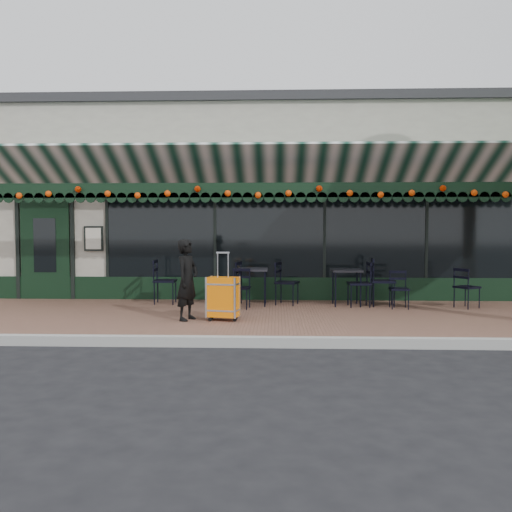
{
  "coord_description": "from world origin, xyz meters",
  "views": [
    {
      "loc": [
        0.36,
        -7.89,
        1.74
      ],
      "look_at": [
        -0.01,
        1.6,
        1.24
      ],
      "focal_mm": 38.0,
      "sensor_mm": 36.0,
      "label": 1
    }
  ],
  "objects_px": {
    "woman": "(187,280)",
    "chair_a_right": "(383,282)",
    "chair_a_front": "(399,289)",
    "chair_b_left": "(229,283)",
    "suitcase": "(223,298)",
    "chair_b_right": "(287,283)",
    "cafe_table_b": "(253,272)",
    "cafe_table_a": "(347,273)",
    "chair_b_front": "(240,288)",
    "chair_a_left": "(359,284)",
    "chair_solo": "(165,281)",
    "chair_a_extra": "(467,288)"
  },
  "relations": [
    {
      "from": "cafe_table_b",
      "to": "chair_a_extra",
      "type": "distance_m",
      "value": 4.28
    },
    {
      "from": "woman",
      "to": "suitcase",
      "type": "bearing_deg",
      "value": -69.2
    },
    {
      "from": "chair_a_right",
      "to": "chair_b_left",
      "type": "xyz_separation_m",
      "value": [
        -3.13,
        0.04,
        -0.04
      ]
    },
    {
      "from": "suitcase",
      "to": "chair_a_left",
      "type": "bearing_deg",
      "value": 46.7
    },
    {
      "from": "chair_a_right",
      "to": "chair_b_left",
      "type": "height_order",
      "value": "chair_a_right"
    },
    {
      "from": "woman",
      "to": "cafe_table_a",
      "type": "bearing_deg",
      "value": -35.84
    },
    {
      "from": "chair_a_front",
      "to": "chair_b_left",
      "type": "height_order",
      "value": "chair_b_left"
    },
    {
      "from": "suitcase",
      "to": "cafe_table_a",
      "type": "distance_m",
      "value": 3.01
    },
    {
      "from": "cafe_table_a",
      "to": "chair_b_right",
      "type": "xyz_separation_m",
      "value": [
        -1.21,
        0.08,
        -0.21
      ]
    },
    {
      "from": "chair_b_left",
      "to": "chair_a_left",
      "type": "bearing_deg",
      "value": 98.36
    },
    {
      "from": "chair_a_right",
      "to": "chair_b_front",
      "type": "height_order",
      "value": "chair_a_right"
    },
    {
      "from": "chair_a_right",
      "to": "chair_b_left",
      "type": "relative_size",
      "value": 1.08
    },
    {
      "from": "chair_a_front",
      "to": "chair_b_front",
      "type": "xyz_separation_m",
      "value": [
        -3.13,
        -0.14,
        0.02
      ]
    },
    {
      "from": "chair_a_extra",
      "to": "chair_b_right",
      "type": "bearing_deg",
      "value": 52.37
    },
    {
      "from": "chair_a_right",
      "to": "chair_b_right",
      "type": "distance_m",
      "value": 1.95
    },
    {
      "from": "chair_a_right",
      "to": "chair_solo",
      "type": "relative_size",
      "value": 1.05
    },
    {
      "from": "cafe_table_a",
      "to": "chair_solo",
      "type": "height_order",
      "value": "chair_solo"
    },
    {
      "from": "chair_b_right",
      "to": "chair_solo",
      "type": "xyz_separation_m",
      "value": [
        -2.55,
        0.05,
        0.02
      ]
    },
    {
      "from": "woman",
      "to": "chair_a_front",
      "type": "distance_m",
      "value": 4.23
    },
    {
      "from": "chair_b_front",
      "to": "chair_a_right",
      "type": "bearing_deg",
      "value": 16.43
    },
    {
      "from": "chair_a_extra",
      "to": "chair_b_front",
      "type": "relative_size",
      "value": 1.02
    },
    {
      "from": "chair_solo",
      "to": "chair_b_front",
      "type": "bearing_deg",
      "value": -113.76
    },
    {
      "from": "chair_a_left",
      "to": "chair_a_right",
      "type": "xyz_separation_m",
      "value": [
        0.5,
        0.11,
        0.04
      ]
    },
    {
      "from": "suitcase",
      "to": "chair_b_left",
      "type": "height_order",
      "value": "suitcase"
    },
    {
      "from": "chair_b_front",
      "to": "chair_a_extra",
      "type": "bearing_deg",
      "value": 10.46
    },
    {
      "from": "cafe_table_a",
      "to": "cafe_table_b",
      "type": "relative_size",
      "value": 0.98
    },
    {
      "from": "suitcase",
      "to": "chair_b_right",
      "type": "xyz_separation_m",
      "value": [
        1.13,
        1.95,
        0.06
      ]
    },
    {
      "from": "suitcase",
      "to": "cafe_table_a",
      "type": "relative_size",
      "value": 1.58
    },
    {
      "from": "chair_a_right",
      "to": "cafe_table_a",
      "type": "bearing_deg",
      "value": 92.82
    },
    {
      "from": "cafe_table_b",
      "to": "chair_b_front",
      "type": "xyz_separation_m",
      "value": [
        -0.23,
        -0.51,
        -0.28
      ]
    },
    {
      "from": "suitcase",
      "to": "chair_solo",
      "type": "relative_size",
      "value": 1.24
    },
    {
      "from": "chair_a_left",
      "to": "suitcase",
      "type": "bearing_deg",
      "value": -57.7
    },
    {
      "from": "suitcase",
      "to": "chair_a_extra",
      "type": "relative_size",
      "value": 1.44
    },
    {
      "from": "woman",
      "to": "chair_b_front",
      "type": "height_order",
      "value": "woman"
    },
    {
      "from": "chair_solo",
      "to": "cafe_table_b",
      "type": "bearing_deg",
      "value": -96.26
    },
    {
      "from": "suitcase",
      "to": "cafe_table_b",
      "type": "distance_m",
      "value": 1.94
    },
    {
      "from": "suitcase",
      "to": "chair_a_front",
      "type": "distance_m",
      "value": 3.65
    },
    {
      "from": "suitcase",
      "to": "chair_b_front",
      "type": "height_order",
      "value": "suitcase"
    },
    {
      "from": "chair_a_front",
      "to": "chair_a_extra",
      "type": "bearing_deg",
      "value": 7.88
    },
    {
      "from": "chair_a_left",
      "to": "chair_b_left",
      "type": "relative_size",
      "value": 1.0
    },
    {
      "from": "suitcase",
      "to": "cafe_table_b",
      "type": "height_order",
      "value": "suitcase"
    },
    {
      "from": "woman",
      "to": "chair_a_front",
      "type": "relative_size",
      "value": 1.85
    },
    {
      "from": "cafe_table_a",
      "to": "woman",
      "type": "bearing_deg",
      "value": -147.8
    },
    {
      "from": "woman",
      "to": "chair_b_left",
      "type": "distance_m",
      "value": 1.97
    },
    {
      "from": "chair_a_extra",
      "to": "chair_b_left",
      "type": "xyz_separation_m",
      "value": [
        -4.74,
        0.25,
        0.05
      ]
    },
    {
      "from": "cafe_table_a",
      "to": "chair_a_front",
      "type": "xyz_separation_m",
      "value": [
        0.98,
        -0.37,
        -0.29
      ]
    },
    {
      "from": "woman",
      "to": "chair_a_front",
      "type": "bearing_deg",
      "value": -47.24
    },
    {
      "from": "woman",
      "to": "chair_a_right",
      "type": "relative_size",
      "value": 1.41
    },
    {
      "from": "chair_a_front",
      "to": "chair_a_extra",
      "type": "xyz_separation_m",
      "value": [
        1.36,
        0.13,
        0.03
      ]
    },
    {
      "from": "cafe_table_b",
      "to": "chair_a_right",
      "type": "xyz_separation_m",
      "value": [
        2.65,
        -0.03,
        -0.18
      ]
    }
  ]
}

